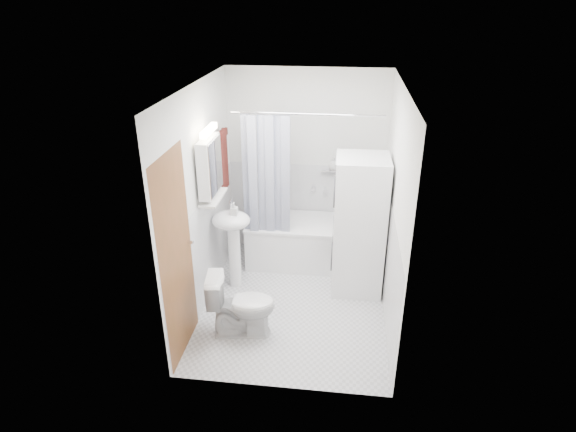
# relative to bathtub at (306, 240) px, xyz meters

# --- Properties ---
(floor) EXTENTS (2.60, 2.60, 0.00)m
(floor) POSITION_rel_bathtub_xyz_m (-0.05, -0.92, -0.31)
(floor) COLOR silver
(floor) RESTS_ON ground
(room_walls) EXTENTS (2.60, 2.60, 2.60)m
(room_walls) POSITION_rel_bathtub_xyz_m (-0.05, -0.92, 1.17)
(room_walls) COLOR white
(room_walls) RESTS_ON ground
(wainscot) EXTENTS (1.98, 2.58, 2.58)m
(wainscot) POSITION_rel_bathtub_xyz_m (-0.05, -0.63, 0.29)
(wainscot) COLOR white
(wainscot) RESTS_ON ground
(door) EXTENTS (0.05, 2.00, 2.00)m
(door) POSITION_rel_bathtub_xyz_m (-1.00, -1.47, 0.69)
(door) COLOR brown
(door) RESTS_ON ground
(bathtub) EXTENTS (1.49, 0.71, 0.57)m
(bathtub) POSITION_rel_bathtub_xyz_m (0.00, 0.00, 0.00)
(bathtub) COLOR white
(bathtub) RESTS_ON ground
(tub_spout) EXTENTS (0.04, 0.12, 0.04)m
(tub_spout) POSITION_rel_bathtub_xyz_m (0.20, 0.33, 0.58)
(tub_spout) COLOR silver
(tub_spout) RESTS_ON room_walls
(curtain_rod) EXTENTS (1.67, 0.02, 0.02)m
(curtain_rod) POSITION_rel_bathtub_xyz_m (0.00, -0.29, 1.69)
(curtain_rod) COLOR silver
(curtain_rod) RESTS_ON room_walls
(shower_curtain) EXTENTS (0.55, 0.02, 1.45)m
(shower_curtain) POSITION_rel_bathtub_xyz_m (-0.46, -0.29, 0.94)
(shower_curtain) COLOR #131C44
(shower_curtain) RESTS_ON curtain_rod
(sink) EXTENTS (0.44, 0.37, 1.04)m
(sink) POSITION_rel_bathtub_xyz_m (-0.80, -0.64, 0.39)
(sink) COLOR white
(sink) RESTS_ON ground
(medicine_cabinet) EXTENTS (0.13, 0.50, 0.71)m
(medicine_cabinet) POSITION_rel_bathtub_xyz_m (-0.95, -0.82, 1.25)
(medicine_cabinet) COLOR white
(medicine_cabinet) RESTS_ON room_walls
(shelf) EXTENTS (0.18, 0.54, 0.02)m
(shelf) POSITION_rel_bathtub_xyz_m (-0.94, -0.82, 0.89)
(shelf) COLOR silver
(shelf) RESTS_ON room_walls
(shower_caddy) EXTENTS (0.22, 0.06, 0.02)m
(shower_caddy) POSITION_rel_bathtub_xyz_m (0.25, 0.32, 0.84)
(shower_caddy) COLOR silver
(shower_caddy) RESTS_ON room_walls
(towel) EXTENTS (0.07, 0.30, 0.73)m
(towel) POSITION_rel_bathtub_xyz_m (-0.99, -0.17, 1.10)
(towel) COLOR maroon
(towel) RESTS_ON room_walls
(washer_dryer) EXTENTS (0.59, 0.58, 1.61)m
(washer_dryer) POSITION_rel_bathtub_xyz_m (0.63, -0.51, 0.49)
(washer_dryer) COLOR white
(washer_dryer) RESTS_ON ground
(toilet) EXTENTS (0.72, 0.47, 0.67)m
(toilet) POSITION_rel_bathtub_xyz_m (-0.52, -1.51, 0.02)
(toilet) COLOR white
(toilet) RESTS_ON ground
(soap_pump) EXTENTS (0.08, 0.17, 0.08)m
(soap_pump) POSITION_rel_bathtub_xyz_m (-0.76, -0.67, 0.64)
(soap_pump) COLOR gray
(soap_pump) RESTS_ON sink
(shelf_bottle) EXTENTS (0.07, 0.18, 0.07)m
(shelf_bottle) POSITION_rel_bathtub_xyz_m (-0.94, -0.97, 0.93)
(shelf_bottle) COLOR gray
(shelf_bottle) RESTS_ON shelf
(shelf_cup) EXTENTS (0.10, 0.09, 0.10)m
(shelf_cup) POSITION_rel_bathtub_xyz_m (-0.94, -0.70, 0.95)
(shelf_cup) COLOR gray
(shelf_cup) RESTS_ON shelf
(shampoo_a) EXTENTS (0.13, 0.17, 0.13)m
(shampoo_a) POSITION_rel_bathtub_xyz_m (0.30, 0.32, 0.91)
(shampoo_a) COLOR gray
(shampoo_a) RESTS_ON shower_caddy
(shampoo_b) EXTENTS (0.08, 0.21, 0.08)m
(shampoo_b) POSITION_rel_bathtub_xyz_m (0.42, 0.32, 0.89)
(shampoo_b) COLOR #253694
(shampoo_b) RESTS_ON shower_caddy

